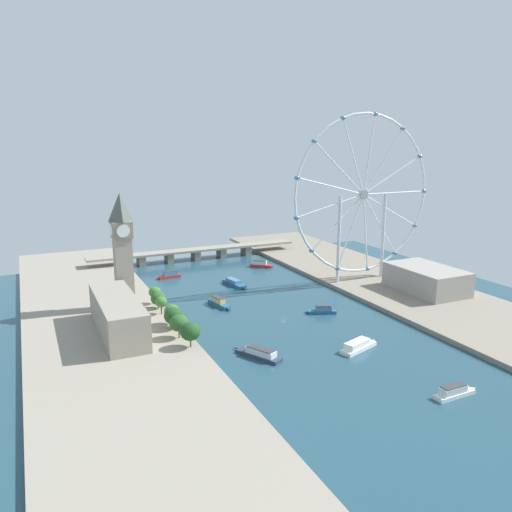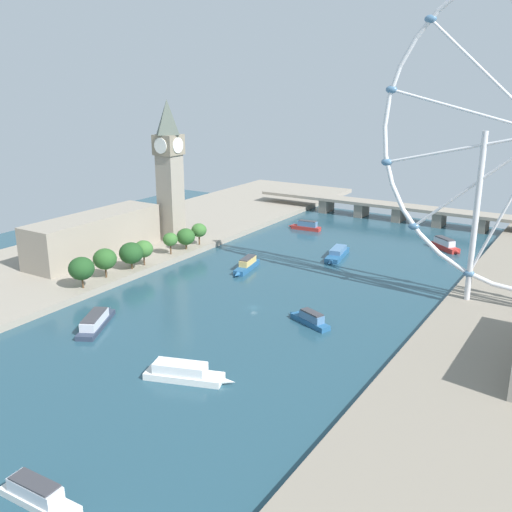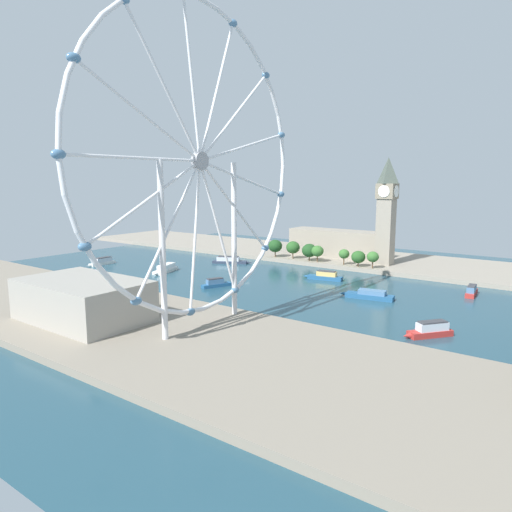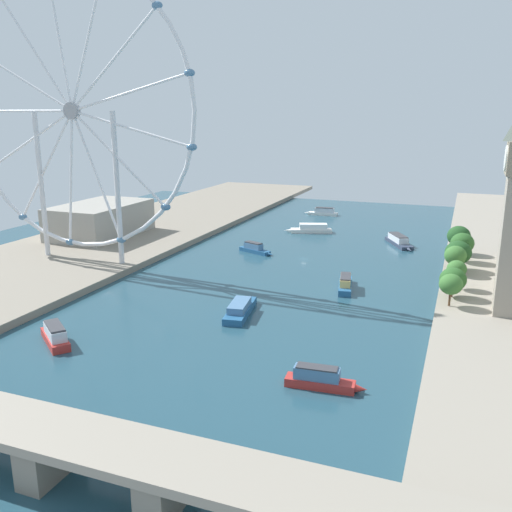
% 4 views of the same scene
% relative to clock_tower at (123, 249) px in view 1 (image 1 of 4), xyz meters
% --- Properties ---
extents(ground_plane, '(393.54, 393.54, 0.00)m').
position_rel_clock_tower_xyz_m(ground_plane, '(91.29, -57.33, -43.47)').
color(ground_plane, '#234756').
extents(riverbank_left, '(90.00, 520.00, 3.00)m').
position_rel_clock_tower_xyz_m(riverbank_left, '(-20.48, -57.33, -41.97)').
color(riverbank_left, gray).
rests_on(riverbank_left, ground_plane).
extents(riverbank_right, '(90.00, 520.00, 3.00)m').
position_rel_clock_tower_xyz_m(riverbank_right, '(203.06, -57.33, -41.97)').
color(riverbank_right, gray).
rests_on(riverbank_right, ground_plane).
extents(clock_tower, '(13.86, 13.86, 77.87)m').
position_rel_clock_tower_xyz_m(clock_tower, '(0.00, 0.00, 0.00)').
color(clock_tower, gray).
rests_on(clock_tower, riverbank_left).
extents(parliament_block, '(22.00, 76.22, 21.61)m').
position_rel_clock_tower_xyz_m(parliament_block, '(-12.98, -46.11, -29.66)').
color(parliament_block, gray).
rests_on(parliament_block, riverbank_left).
extents(tree_row_embankment, '(12.93, 93.05, 14.10)m').
position_rel_clock_tower_xyz_m(tree_row_embankment, '(18.86, -49.01, -32.17)').
color(tree_row_embankment, '#513823').
rests_on(tree_row_embankment, riverbank_left).
extents(ferris_wheel, '(127.44, 3.20, 132.46)m').
position_rel_clock_tower_xyz_m(ferris_wheel, '(187.68, -8.42, 27.98)').
color(ferris_wheel, silver).
rests_on(ferris_wheel, riverbank_right).
extents(riverside_hall, '(36.40, 58.17, 18.18)m').
position_rel_clock_tower_xyz_m(riverside_hall, '(213.02, -56.75, -31.38)').
color(riverside_hall, gray).
rests_on(riverside_hall, riverbank_right).
extents(river_bridge, '(205.54, 15.40, 10.92)m').
position_rel_clock_tower_xyz_m(river_bridge, '(91.29, 125.44, -35.56)').
color(river_bridge, gray).
rests_on(river_bridge, ground_plane).
extents(tour_boat_0, '(20.10, 16.96, 6.54)m').
position_rel_clock_tower_xyz_m(tour_boat_0, '(136.07, 72.16, -40.73)').
color(tour_boat_0, '#B22D28').
rests_on(tour_boat_0, ground_plane).
extents(tour_boat_1, '(21.57, 11.41, 5.55)m').
position_rel_clock_tower_xyz_m(tour_boat_1, '(119.02, -60.34, -41.27)').
color(tour_boat_1, '#235684').
rests_on(tour_boat_1, ground_plane).
extents(tour_boat_2, '(29.43, 14.92, 5.54)m').
position_rel_clock_tower_xyz_m(tour_boat_2, '(104.82, -120.44, -41.13)').
color(tour_boat_2, white).
rests_on(tour_boat_2, ground_plane).
extents(tour_boat_3, '(9.15, 26.82, 6.10)m').
position_rel_clock_tower_xyz_m(tour_boat_3, '(61.55, -16.71, -41.06)').
color(tour_boat_3, '#235684').
rests_on(tour_boat_3, ground_plane).
extents(tour_boat_4, '(24.83, 6.21, 5.61)m').
position_rel_clock_tower_xyz_m(tour_boat_4, '(112.94, -182.12, -41.14)').
color(tour_boat_4, white).
rests_on(tour_boat_4, ground_plane).
extents(tour_boat_5, '(18.49, 30.11, 5.59)m').
position_rel_clock_tower_xyz_m(tour_boat_5, '(50.45, -106.28, -41.14)').
color(tour_boat_5, '#2D384C').
rests_on(tour_boat_5, ground_plane).
extents(tour_boat_6, '(11.25, 30.74, 5.03)m').
position_rel_clock_tower_xyz_m(tour_boat_6, '(91.11, 26.55, -41.43)').
color(tour_boat_6, '#235684').
rests_on(tour_boat_6, ground_plane).
extents(tour_boat_7, '(21.93, 6.20, 6.00)m').
position_rel_clock_tower_xyz_m(tour_boat_7, '(49.67, 70.55, -41.00)').
color(tour_boat_7, '#B22D28').
rests_on(tour_boat_7, ground_plane).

